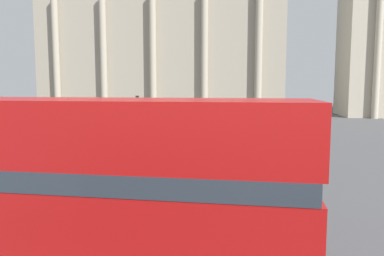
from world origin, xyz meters
TOP-DOWN VIEW (x-y plane):
  - double_decker_bus at (-4.22, 5.60)m, footprint 10.15×2.69m
  - plaza_building_left at (-13.25, 51.49)m, footprint 33.72×14.60m
  - traffic_light_near at (-4.40, 10.19)m, footprint 0.42×0.24m
  - traffic_light_mid at (2.19, 18.17)m, footprint 0.42×0.24m
  - pedestrian_black at (-8.30, 17.88)m, footprint 0.32×0.32m
  - pedestrian_olive at (-8.15, 22.31)m, footprint 0.32×0.32m
  - pedestrian_white at (-5.98, 29.74)m, footprint 0.32×0.32m
  - pedestrian_blue at (-1.18, 31.01)m, footprint 0.32×0.32m

SIDE VIEW (x-z plane):
  - pedestrian_olive at x=-8.15m, z-range 0.11..1.72m
  - pedestrian_blue at x=-1.18m, z-range 0.13..1.86m
  - pedestrian_white at x=-5.98m, z-range 0.14..1.91m
  - pedestrian_black at x=-8.30m, z-range 0.15..1.96m
  - traffic_light_mid at x=2.19m, z-range 0.54..3.95m
  - double_decker_bus at x=-4.22m, z-range 0.24..4.36m
  - traffic_light_near at x=-4.40m, z-range 0.61..4.70m
  - plaza_building_left at x=-13.25m, z-range 0.00..19.02m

